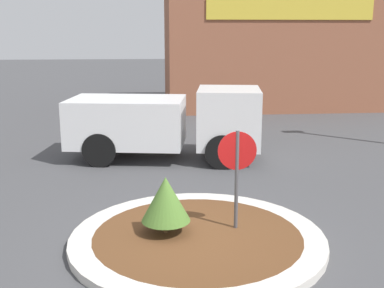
# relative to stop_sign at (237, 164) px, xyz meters

# --- Properties ---
(ground_plane) EXTENTS (120.00, 120.00, 0.00)m
(ground_plane) POSITION_rel_stop_sign_xyz_m (-0.75, -0.26, -1.40)
(ground_plane) COLOR #474749
(traffic_island) EXTENTS (4.64, 4.64, 0.15)m
(traffic_island) POSITION_rel_stop_sign_xyz_m (-0.75, -0.26, -1.32)
(traffic_island) COLOR beige
(traffic_island) RESTS_ON ground_plane
(stop_sign) EXTENTS (0.71, 0.07, 2.02)m
(stop_sign) POSITION_rel_stop_sign_xyz_m (0.00, 0.00, 0.00)
(stop_sign) COLOR #4C4C51
(stop_sign) RESTS_ON ground_plane
(island_shrub) EXTENTS (0.90, 0.90, 1.07)m
(island_shrub) POSITION_rel_stop_sign_xyz_m (-1.31, -0.11, -0.59)
(island_shrub) COLOR brown
(island_shrub) RESTS_ON traffic_island
(utility_truck) EXTENTS (5.87, 2.97, 2.13)m
(utility_truck) POSITION_rel_stop_sign_xyz_m (-1.08, 5.75, -0.24)
(utility_truck) COLOR white
(utility_truck) RESTS_ON ground_plane
(storefront_building) EXTENTS (10.78, 6.07, 5.52)m
(storefront_building) POSITION_rel_stop_sign_xyz_m (4.78, 16.23, 1.37)
(storefront_building) COLOR #93563D
(storefront_building) RESTS_ON ground_plane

